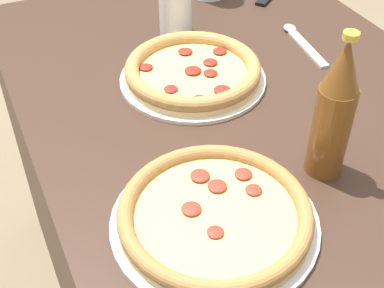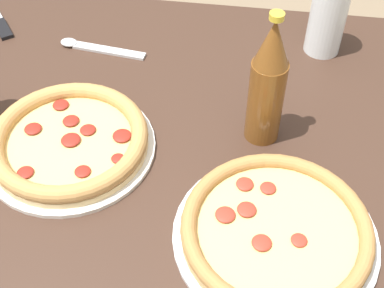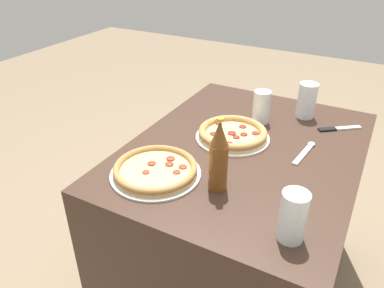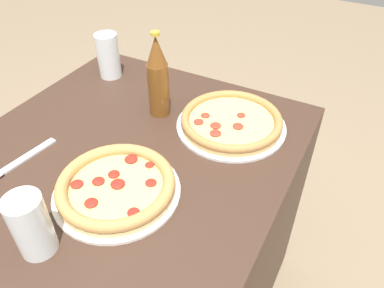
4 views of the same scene
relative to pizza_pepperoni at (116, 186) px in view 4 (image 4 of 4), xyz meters
The scene contains 7 objects.
table 0.42m from the pizza_pepperoni, 116.18° to the right, with size 1.08×0.82×0.78m.
pizza_pepperoni is the anchor object (origin of this frame).
pizza_margherita 0.38m from the pizza_pepperoni, 159.92° to the left, with size 0.31×0.31×0.04m.
glass_orange_juice 0.55m from the pizza_pepperoni, 141.04° to the right, with size 0.07×0.07×0.15m.
glass_red_wine 0.20m from the pizza_pepperoni, 13.53° to the right, with size 0.07×0.07×0.14m.
beer_bottle 0.35m from the pizza_pepperoni, 165.33° to the right, with size 0.06×0.06×0.25m.
spoon 0.28m from the pizza_pepperoni, 82.14° to the right, with size 0.19×0.05×0.01m.
Camera 4 is at (0.47, 0.50, 1.41)m, focal length 35.00 mm.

